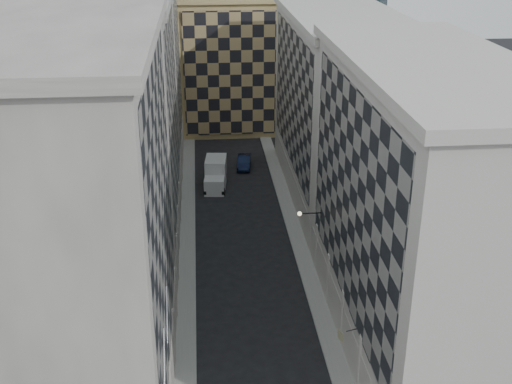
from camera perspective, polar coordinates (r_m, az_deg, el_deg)
sidewalk_west at (r=60.15m, az=-6.12°, el=-5.06°), size 1.50×100.00×0.15m
sidewalk_east at (r=60.77m, az=3.86°, el=-4.65°), size 1.50×100.00×0.15m
bldg_left_a at (r=38.53m, az=-15.51°, el=-3.59°), size 10.80×22.80×23.70m
bldg_left_b at (r=58.89m, az=-12.08°, el=5.84°), size 10.80×22.80×22.70m
bldg_left_c at (r=80.13m, az=-10.41°, el=10.35°), size 10.80×22.80×21.70m
bldg_right_a at (r=44.50m, az=14.36°, el=-1.78°), size 10.80×26.80×20.70m
bldg_right_b at (r=69.02m, az=7.23°, el=7.54°), size 10.80×28.80×19.70m
tan_block at (r=92.86m, az=-1.62°, el=11.67°), size 16.80×14.80×18.80m
flagpoles_left at (r=35.64m, az=-8.05°, el=-12.54°), size 0.10×6.33×2.33m
bracket_lamp at (r=52.58m, az=4.09°, el=-1.93°), size 1.98×0.36×0.36m
box_truck at (r=72.96m, az=-3.61°, el=1.52°), size 2.85×5.86×3.11m
dark_car at (r=78.37m, az=-1.07°, el=2.70°), size 2.07×4.61×1.47m
shop_sign at (r=42.74m, az=7.61°, el=-12.48°), size 1.18×0.64×0.73m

